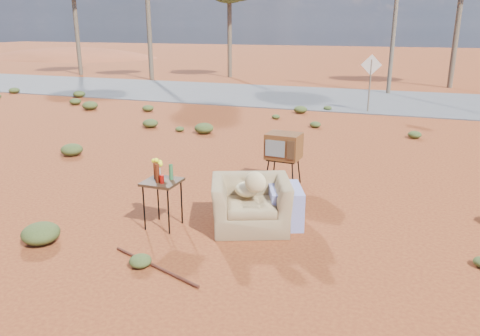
% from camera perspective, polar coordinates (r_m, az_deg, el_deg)
% --- Properties ---
extents(ground, '(140.00, 140.00, 0.00)m').
position_cam_1_polar(ground, '(7.88, -3.46, -7.39)').
color(ground, '#92451D').
rests_on(ground, ground).
extents(highway, '(140.00, 7.00, 0.04)m').
position_cam_1_polar(highway, '(22.01, 12.04, 8.27)').
color(highway, '#565659').
rests_on(highway, ground).
extents(dirt_mound, '(26.00, 18.00, 2.00)m').
position_cam_1_polar(dirt_mound, '(52.31, -19.90, 12.55)').
color(dirt_mound, '#A14727').
rests_on(dirt_mound, ground).
extents(armchair, '(1.65, 1.43, 1.12)m').
position_cam_1_polar(armchair, '(7.77, 2.13, -3.56)').
color(armchair, olive).
rests_on(armchair, ground).
extents(tv_unit, '(0.73, 0.61, 1.11)m').
position_cam_1_polar(tv_unit, '(9.78, 5.35, 2.59)').
color(tv_unit, black).
rests_on(tv_unit, ground).
extents(side_table, '(0.58, 0.58, 1.13)m').
position_cam_1_polar(side_table, '(7.80, -9.63, -1.25)').
color(side_table, '#332112').
rests_on(side_table, ground).
extents(rusty_bar, '(1.62, 0.63, 0.05)m').
position_cam_1_polar(rusty_bar, '(6.79, -10.32, -11.69)').
color(rusty_bar, '#522115').
rests_on(rusty_bar, ground).
extents(road_sign, '(0.78, 0.06, 2.19)m').
position_cam_1_polar(road_sign, '(18.72, 15.65, 11.10)').
color(road_sign, brown).
rests_on(road_sign, ground).
extents(utility_pole_center, '(1.40, 0.20, 8.00)m').
position_cam_1_polar(utility_pole_center, '(24.12, 18.51, 18.38)').
color(utility_pole_center, brown).
rests_on(utility_pole_center, ground).
extents(scrub_patch, '(17.49, 8.07, 0.33)m').
position_cam_1_polar(scrub_patch, '(12.00, 1.08, 2.02)').
color(scrub_patch, '#425023').
rests_on(scrub_patch, ground).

